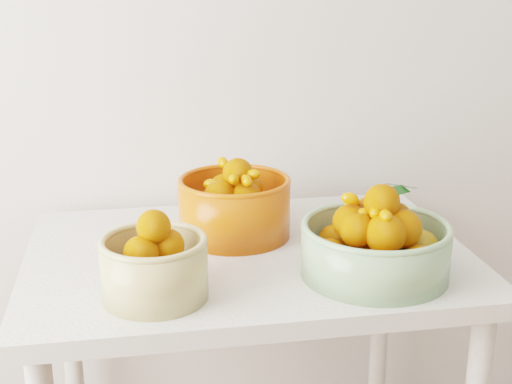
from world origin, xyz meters
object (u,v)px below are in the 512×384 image
table (248,289)px  bowl_cream (154,265)px  bowl_orange (235,205)px  bowl_green (376,244)px

table → bowl_cream: 0.34m
table → bowl_cream: (-0.22, -0.20, 0.16)m
table → bowl_cream: bowl_cream is taller
bowl_cream → bowl_orange: bearing=56.2°
table → bowl_orange: size_ratio=2.90×
bowl_orange → table: bearing=-81.5°
bowl_green → bowl_cream: bearing=-176.6°
bowl_orange → bowl_cream: bearing=-123.8°
bowl_cream → table: bearing=42.8°
bowl_cream → bowl_orange: bowl_orange is taller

